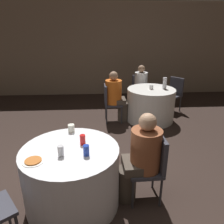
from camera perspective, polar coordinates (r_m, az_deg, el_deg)
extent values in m
plane|color=#332621|center=(3.02, -10.30, -21.93)|extent=(16.00, 16.00, 0.00)
cube|color=gray|center=(7.07, -6.77, 15.71)|extent=(16.00, 0.06, 2.80)
cylinder|color=silver|center=(2.77, -10.43, -16.29)|extent=(1.13, 1.13, 0.76)
cylinder|color=white|center=(5.15, 10.01, 1.88)|extent=(1.09, 1.09, 0.76)
cube|color=#383842|center=(2.80, 8.52, -14.62)|extent=(0.41, 0.41, 0.04)
cube|color=#383842|center=(2.72, 12.54, -10.26)|extent=(0.06, 0.38, 0.42)
cylinder|color=#333338|center=(2.78, 5.46, -20.68)|extent=(0.03, 0.03, 0.40)
cylinder|color=#333338|center=(3.03, 4.26, -16.44)|extent=(0.03, 0.03, 0.40)
cylinder|color=#333338|center=(2.85, 12.63, -19.89)|extent=(0.03, 0.03, 0.40)
cylinder|color=#333338|center=(3.10, 10.72, -15.86)|extent=(0.03, 0.03, 0.40)
cylinder|color=#333338|center=(2.83, -25.65, -22.04)|extent=(0.03, 0.03, 0.40)
cube|color=#383842|center=(5.93, 7.42, 5.03)|extent=(0.44, 0.44, 0.04)
cube|color=#383842|center=(6.03, 7.06, 7.61)|extent=(0.38, 0.08, 0.42)
cylinder|color=#333338|center=(5.88, 9.36, 2.54)|extent=(0.03, 0.03, 0.40)
cylinder|color=#333338|center=(5.79, 6.16, 2.39)|extent=(0.03, 0.03, 0.40)
cylinder|color=#333338|center=(6.19, 8.41, 3.53)|extent=(0.03, 0.03, 0.40)
cylinder|color=#333338|center=(6.10, 5.35, 3.41)|extent=(0.03, 0.03, 0.40)
cube|color=#383842|center=(4.99, 0.39, 2.13)|extent=(0.41, 0.41, 0.04)
cube|color=#383842|center=(4.91, -1.70, 4.64)|extent=(0.06, 0.38, 0.42)
cylinder|color=#333338|center=(5.24, 2.07, 0.49)|extent=(0.03, 0.03, 0.40)
cylinder|color=#333338|center=(4.93, 2.53, -0.90)|extent=(0.03, 0.03, 0.40)
cylinder|color=#333338|center=(5.22, -1.64, 0.38)|extent=(0.03, 0.03, 0.40)
cylinder|color=#333338|center=(4.90, -1.42, -1.02)|extent=(0.03, 0.03, 0.40)
cube|color=#383842|center=(5.82, 15.33, 4.15)|extent=(0.56, 0.56, 0.04)
cube|color=#383842|center=(5.91, 16.51, 6.62)|extent=(0.28, 0.33, 0.42)
cylinder|color=#333338|center=(5.66, 15.61, 1.28)|extent=(0.03, 0.03, 0.40)
cylinder|color=#333338|center=(5.84, 12.82, 2.14)|extent=(0.03, 0.03, 0.40)
cylinder|color=#333338|center=(5.94, 17.39, 2.02)|extent=(0.03, 0.03, 0.40)
cylinder|color=#333338|center=(6.11, 14.68, 2.81)|extent=(0.03, 0.03, 0.40)
cylinder|color=black|center=(5.78, 7.92, 2.50)|extent=(0.24, 0.24, 0.44)
cube|color=black|center=(5.80, 7.75, 5.39)|extent=(0.35, 0.35, 0.12)
cylinder|color=white|center=(5.85, 7.55, 7.69)|extent=(0.33, 0.33, 0.53)
sphere|color=tan|center=(5.78, 7.72, 11.12)|extent=(0.19, 0.19, 0.19)
cylinder|color=#4C4238|center=(2.88, 3.81, -18.24)|extent=(0.24, 0.24, 0.44)
cube|color=#4C4238|center=(2.74, 6.29, -13.63)|extent=(0.33, 0.36, 0.12)
cylinder|color=brown|center=(2.65, 8.84, -9.74)|extent=(0.37, 0.37, 0.51)
sphere|color=tan|center=(2.48, 9.30, -2.59)|extent=(0.21, 0.21, 0.21)
cylinder|color=#4C4238|center=(5.09, 2.85, 0.04)|extent=(0.24, 0.24, 0.44)
cube|color=#4C4238|center=(4.98, 1.65, 2.93)|extent=(0.33, 0.36, 0.12)
cylinder|color=orange|center=(4.91, 0.40, 5.27)|extent=(0.37, 0.37, 0.53)
sphere|color=tan|center=(4.82, 0.41, 9.41)|extent=(0.20, 0.20, 0.20)
cylinder|color=white|center=(2.45, -19.88, -12.02)|extent=(0.22, 0.22, 0.01)
cylinder|color=#BC6628|center=(2.44, -19.90, -11.85)|extent=(0.17, 0.17, 0.01)
cylinder|color=#1E38A5|center=(2.39, -6.75, -9.94)|extent=(0.07, 0.07, 0.12)
cylinder|color=red|center=(2.61, -7.67, -7.19)|extent=(0.07, 0.07, 0.12)
cylinder|color=silver|center=(2.43, -13.25, -9.86)|extent=(0.07, 0.07, 0.12)
cylinder|color=silver|center=(2.94, -10.59, -4.21)|extent=(0.09, 0.09, 0.10)
cylinder|color=white|center=(5.10, 13.61, 7.32)|extent=(0.09, 0.09, 0.25)
cylinder|color=white|center=(5.02, 10.25, 6.44)|extent=(0.09, 0.09, 0.10)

